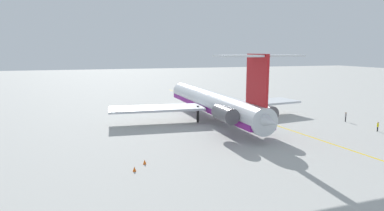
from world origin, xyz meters
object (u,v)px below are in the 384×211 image
Objects in this scene: ground_crew_near_nose at (346,116)px; ground_crew_near_tail at (378,125)px; safety_cone_nose at (145,162)px; safety_cone_wingtip at (134,169)px; main_jetliner at (214,103)px; safety_cone_tail at (255,99)px.

ground_crew_near_tail is at bearing 95.44° from ground_crew_near_nose.
safety_cone_nose and safety_cone_wingtip have the same top height.
main_jetliner reaches higher than safety_cone_nose.
ground_crew_near_nose reaches higher than safety_cone_wingtip.
main_jetliner is 24.16× the size of ground_crew_near_nose.
ground_crew_near_tail is 2.99× the size of safety_cone_nose.
safety_cone_tail is at bearing -178.38° from ground_crew_near_tail.
ground_crew_near_nose is at bearing 174.67° from ground_crew_near_tail.
main_jetliner is at bearing -9.32° from ground_crew_near_nose.
ground_crew_near_tail is 40.17m from safety_cone_nose.
ground_crew_near_nose reaches higher than ground_crew_near_tail.
ground_crew_near_nose is 44.43m from safety_cone_wingtip.
safety_cone_wingtip is at bearing 28.70° from ground_crew_near_nose.
safety_cone_nose is at bearing 139.02° from main_jetliner.
main_jetliner is 80.49× the size of safety_cone_nose.
safety_cone_wingtip is at bearing -82.13° from ground_crew_near_tail.
safety_cone_nose is (-20.45, 17.01, -3.25)m from main_jetliner.
ground_crew_near_nose reaches higher than safety_cone_nose.
safety_cone_wingtip and safety_cone_tail have the same top height.
ground_crew_near_nose is 42.37m from safety_cone_nose.
ground_crew_near_nose is 3.33× the size of safety_cone_tail.
main_jetliner is 28.22m from ground_crew_near_tail.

